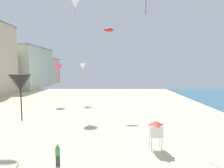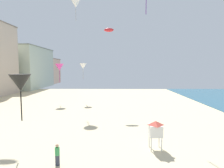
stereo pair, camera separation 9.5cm
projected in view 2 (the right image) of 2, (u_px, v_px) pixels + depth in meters
The scene contains 9 objects.
boardwalk_hotel_far at pixel (24, 68), 66.34m from camera, with size 14.94×21.78×14.73m.
boardwalk_hotel_distant at pixel (44, 71), 85.45m from camera, with size 12.08×12.97×11.74m.
kite_flyer at pixel (57, 153), 13.27m from camera, with size 0.34×0.34×1.64m.
lifeguard_stand at pixel (156, 129), 15.91m from camera, with size 1.10×1.10×2.55m.
kite_white_delta at pixel (83, 66), 38.47m from camera, with size 1.47×1.47×3.34m.
kite_magenta_delta_2 at pixel (59, 67), 37.22m from camera, with size 1.72×1.72×3.91m.
kite_red_parafoil at pixel (109, 30), 31.64m from camera, with size 1.69×0.47×0.66m.
kite_white_delta_2 at pixel (76, 4), 35.10m from camera, with size 1.68×1.68×3.83m.
kite_black_delta at pixel (20, 83), 15.13m from camera, with size 1.75×1.75×3.98m.
Camera 2 is at (6.82, -2.13, 7.18)m, focal length 28.92 mm.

